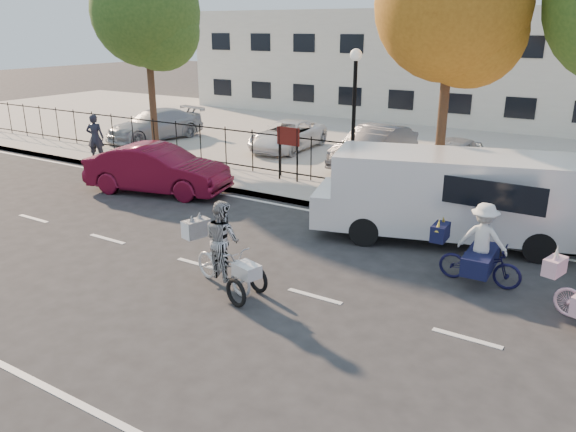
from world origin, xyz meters
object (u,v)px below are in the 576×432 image
Objects in this scene: zebra_trike at (223,255)px; lot_car_d at (450,157)px; white_van at (447,193)px; red_sedan at (158,169)px; lot_car_b at (288,135)px; bull_bike at (480,252)px; pedestrian at (95,138)px; lot_car_c at (374,146)px; lamppost at (354,96)px; lot_car_a at (155,125)px.

zebra_trike is 10.91m from lot_car_d.
red_sedan is at bearing 167.71° from white_van.
bull_bike is at bearing -43.82° from lot_car_b.
lot_car_b is at bearing -164.15° from pedestrian.
pedestrian reaches higher than lot_car_c.
white_van is (2.98, 5.09, 0.49)m from zebra_trike.
zebra_trike is 1.15× the size of bull_bike.
pedestrian is (-13.88, 0.90, -0.16)m from white_van.
red_sedan is (-5.40, -3.00, -2.35)m from lamppost.
pedestrian is at bearing -157.41° from lot_car_d.
bull_bike is 9.83m from lot_car_c.
bull_bike is at bearing 136.74° from pedestrian.
lot_car_b is (6.35, 1.32, -0.08)m from lot_car_a.
lot_car_d is at bearing -9.87° from lot_car_b.
lot_car_a is at bearing -171.21° from lot_car_b.
lamppost is at bearing -2.63° from lot_car_a.
pedestrian reaches higher than red_sedan.
zebra_trike reaches higher than lot_car_c.
lot_car_c is at bearing -179.67° from lot_car_d.
lot_car_d is at bearing 3.23° from lot_car_c.
bull_bike is 15.58m from pedestrian.
white_van is at bearing -7.30° from lot_car_a.
lot_car_d is (1.41, 10.81, 0.10)m from zebra_trike.
lamppost is 7.03m from lot_car_b.
red_sedan is at bearing -150.96° from lamppost.
lamppost reaches higher than zebra_trike.
lamppost is 10.51m from pedestrian.
lamppost is at bearing 47.01° from bull_bike.
lot_car_a is 6.49m from lot_car_b.
lamppost reaches higher than red_sedan.
bull_bike reaches higher than lot_car_b.
red_sedan is 1.00× the size of lot_car_a.
lot_car_b is (-10.11, 8.74, 0.04)m from bull_bike.
lot_car_d reaches higher than lot_car_b.
lot_car_c is 1.14× the size of lot_car_d.
white_van is 1.43× the size of red_sedan.
bull_bike is at bearing -68.19° from lot_car_d.
lot_car_a is (-16.47, 7.42, 0.12)m from bull_bike.
bull_bike is (4.38, 2.93, -0.02)m from zebra_trike.
lamppost is at bearing -43.32° from lot_car_b.
zebra_trike is at bearing 122.20° from bull_bike.
white_van is 5.95m from lot_car_d.
bull_bike is at bearing -49.63° from lot_car_c.
bull_bike reaches higher than lot_car_a.
zebra_trike is 15.92m from lot_car_a.
lot_car_b is at bearing 174.30° from lot_car_d.
zebra_trike is 7.51m from red_sedan.
lot_car_a reaches higher than lot_car_b.
pedestrian reaches higher than lot_car_b.
red_sedan is (-6.10, 4.39, 0.05)m from zebra_trike.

